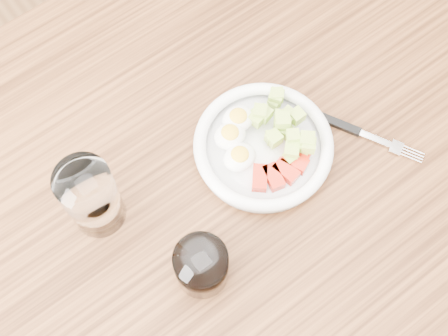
{
  "coord_description": "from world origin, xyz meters",
  "views": [
    {
      "loc": [
        -0.22,
        -0.27,
        1.64
      ],
      "look_at": [
        -0.01,
        0.01,
        0.8
      ],
      "focal_mm": 50.0,
      "sensor_mm": 36.0,
      "label": 1
    }
  ],
  "objects": [
    {
      "name": "dining_table",
      "position": [
        0.0,
        0.0,
        0.67
      ],
      "size": [
        1.5,
        0.9,
        0.77
      ],
      "color": "brown",
      "rests_on": "ground"
    },
    {
      "name": "ground",
      "position": [
        0.0,
        0.0,
        0.0
      ],
      "size": [
        4.0,
        4.0,
        0.0
      ],
      "primitive_type": "plane",
      "color": "brown",
      "rests_on": "ground"
    },
    {
      "name": "coffee_glass",
      "position": [
        -0.12,
        -0.09,
        0.81
      ],
      "size": [
        0.07,
        0.07,
        0.08
      ],
      "color": "white",
      "rests_on": "dining_table"
    },
    {
      "name": "bowl",
      "position": [
        0.06,
        0.01,
        0.79
      ],
      "size": [
        0.21,
        0.21,
        0.05
      ],
      "color": "white",
      "rests_on": "dining_table"
    },
    {
      "name": "fork",
      "position": [
        0.19,
        -0.04,
        0.77
      ],
      "size": [
        0.11,
        0.18,
        0.01
      ],
      "color": "black",
      "rests_on": "dining_table"
    },
    {
      "name": "water_glass",
      "position": [
        -0.19,
        0.07,
        0.84
      ],
      "size": [
        0.08,
        0.08,
        0.14
      ],
      "primitive_type": "cylinder",
      "color": "white",
      "rests_on": "dining_table"
    }
  ]
}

